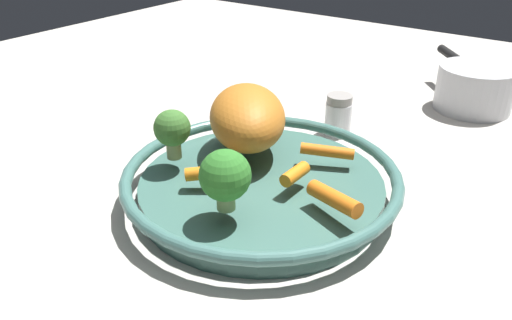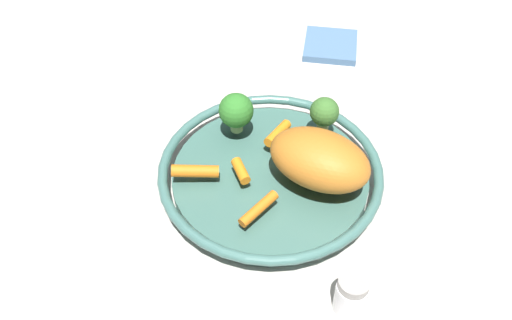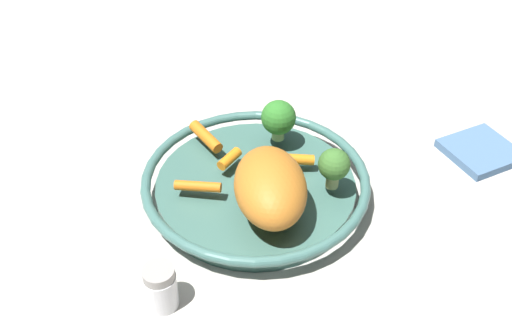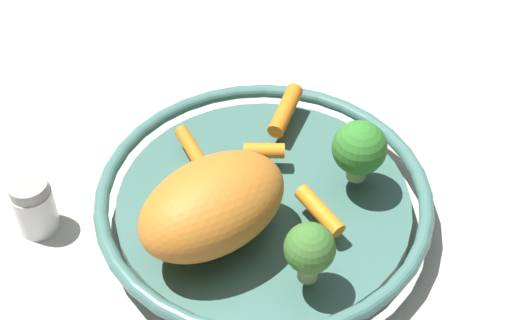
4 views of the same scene
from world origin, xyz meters
name	(u,v)px [view 4 (image 4 of 4)]	position (x,y,z in m)	size (l,w,h in m)	color
ground_plane	(266,218)	(0.00, 0.00, 0.00)	(1.95, 1.95, 0.00)	#B7B2A8
serving_bowl	(266,203)	(0.00, 0.00, 0.02)	(0.34, 0.34, 0.04)	#3D665B
roast_chicken_piece	(215,205)	(0.05, 0.06, 0.08)	(0.15, 0.10, 0.08)	#BF6F24
baby_carrot_center	(195,150)	(0.07, -0.05, 0.05)	(0.01, 0.01, 0.07)	orange
baby_carrot_near_rim	(266,151)	(0.00, -0.05, 0.05)	(0.02, 0.02, 0.04)	orange
baby_carrot_back	(322,211)	(-0.05, 0.03, 0.05)	(0.02, 0.02, 0.06)	orange
baby_carrot_left	(288,110)	(-0.02, -0.11, 0.05)	(0.02, 0.02, 0.07)	orange
broccoli_floret_edge	(313,250)	(-0.04, 0.11, 0.08)	(0.05, 0.05, 0.06)	tan
broccoli_floret_small	(362,149)	(-0.09, -0.02, 0.08)	(0.05, 0.05, 0.07)	#95AB66
salt_shaker	(37,206)	(0.23, 0.01, 0.03)	(0.04, 0.04, 0.06)	white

